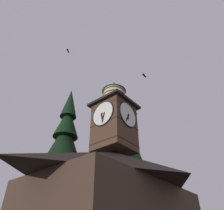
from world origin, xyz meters
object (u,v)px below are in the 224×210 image
(building_main, at_px, (114,203))
(pine_tree_behind, at_px, (59,180))
(pine_tree_aside, at_px, (135,192))
(flying_bird_low, at_px, (144,75))
(moon, at_px, (38,179))
(clock_tower, at_px, (114,118))
(flying_bird_high, at_px, (68,51))

(building_main, relative_size, pine_tree_behind, 0.81)
(pine_tree_aside, xyz_separation_m, flying_bird_low, (7.60, 7.22, 9.95))
(building_main, distance_m, moon, 45.93)
(pine_tree_behind, relative_size, pine_tree_aside, 0.92)
(clock_tower, bearing_deg, flying_bird_high, -25.43)
(pine_tree_behind, height_order, pine_tree_aside, pine_tree_aside)
(pine_tree_behind, xyz_separation_m, flying_bird_low, (-3.46, 8.04, 10.62))
(pine_tree_behind, bearing_deg, pine_tree_aside, 175.79)
(moon, bearing_deg, pine_tree_aside, 77.16)
(clock_tower, distance_m, pine_tree_aside, 11.29)
(pine_tree_behind, distance_m, flying_bird_low, 13.76)
(clock_tower, relative_size, pine_tree_behind, 0.48)
(pine_tree_behind, bearing_deg, flying_bird_high, 40.27)
(moon, xyz_separation_m, flying_bird_low, (15.86, 43.49, 0.56))
(pine_tree_behind, bearing_deg, flying_bird_low, 113.29)
(building_main, xyz_separation_m, pine_tree_behind, (1.64, -5.11, 2.26))
(pine_tree_behind, bearing_deg, moon, -118.59)
(clock_tower, height_order, flying_bird_high, flying_bird_high)
(flying_bird_high, xyz_separation_m, flying_bird_low, (-6.67, 5.32, -2.03))
(pine_tree_behind, distance_m, moon, 41.61)
(building_main, xyz_separation_m, flying_bird_high, (4.85, -2.40, 14.91))
(moon, distance_m, flying_bird_high, 44.40)
(flying_bird_low, bearing_deg, flying_bird_high, -38.56)
(pine_tree_behind, distance_m, flying_bird_high, 13.33)
(clock_tower, xyz_separation_m, moon, (-17.53, -40.55, 4.55))
(flying_bird_high, bearing_deg, pine_tree_behind, -139.73)
(clock_tower, height_order, pine_tree_aside, pine_tree_aside)
(clock_tower, bearing_deg, pine_tree_behind, -70.66)
(building_main, xyz_separation_m, flying_bird_low, (-1.82, 2.92, 12.88))
(pine_tree_aside, bearing_deg, flying_bird_high, 7.61)
(pine_tree_aside, bearing_deg, building_main, 24.54)
(clock_tower, relative_size, flying_bird_low, 11.66)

